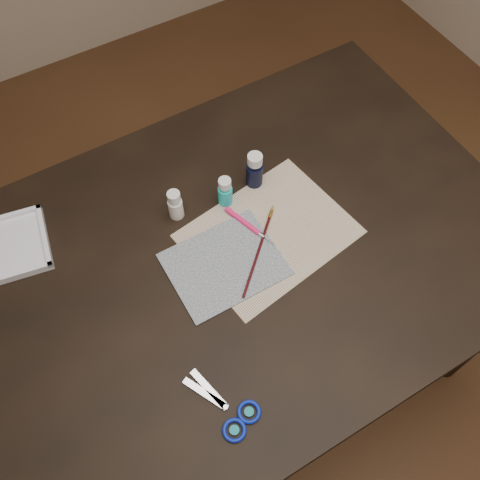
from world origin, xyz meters
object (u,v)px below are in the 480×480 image
paint_bottle_cyan (225,191)px  paint_bottle_navy (255,170)px  paper (269,234)px  canvas (225,264)px  paint_bottle_white (175,205)px  palette_tray (9,247)px  scissors (217,405)px

paint_bottle_cyan → paint_bottle_navy: bearing=9.3°
paper → canvas: bearing=-171.7°
canvas → paint_bottle_cyan: 0.18m
canvas → paint_bottle_navy: 0.24m
paint_bottle_white → palette_tray: 0.39m
paint_bottle_navy → palette_tray: paint_bottle_navy is taller
canvas → paint_bottle_white: size_ratio=2.92×
paint_bottle_navy → scissors: size_ratio=0.55×
paper → scissors: scissors is taller
paper → paint_bottle_cyan: 0.14m
paint_bottle_white → paint_bottle_navy: paint_bottle_navy is taller
paint_bottle_white → paint_bottle_cyan: 0.12m
paper → canvas: 0.13m
paper → palette_tray: bearing=153.5°
paper → paint_bottle_cyan: paint_bottle_cyan is taller
scissors → paint_bottle_white: bearing=-44.0°
paper → scissors: (-0.29, -0.28, 0.00)m
scissors → palette_tray: size_ratio=1.06×
canvas → scissors: (-0.16, -0.26, 0.00)m
paint_bottle_cyan → scissors: 0.48m
canvas → paint_bottle_white: 0.18m
paint_bottle_white → paint_bottle_navy: (0.21, -0.01, 0.01)m
paint_bottle_white → palette_tray: bearing=163.7°
scissors → palette_tray: palette_tray is taller
paper → paint_bottle_white: paint_bottle_white is taller
scissors → paper: bearing=-73.2°
paper → paint_bottle_white: (-0.16, 0.16, 0.04)m
paint_bottle_cyan → palette_tray: (-0.49, 0.13, -0.03)m
scissors → canvas: bearing=-59.1°
paint_bottle_cyan → paper: bearing=-71.9°
paper → paint_bottle_navy: size_ratio=3.65×
canvas → palette_tray: bearing=144.8°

